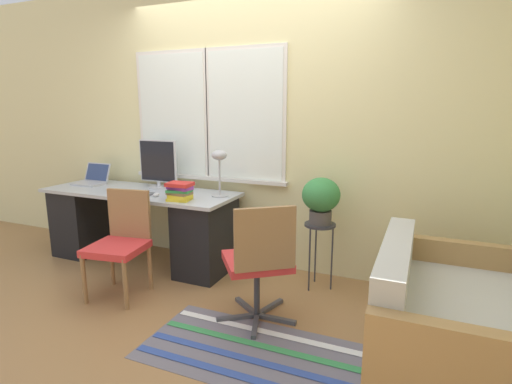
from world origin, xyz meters
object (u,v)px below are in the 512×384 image
(book_stack, at_px, (180,191))
(potted_plant, at_px, (321,197))
(couch_loveseat, at_px, (442,327))
(desk_chair_wooden, at_px, (121,241))
(mouse, at_px, (156,195))
(office_chair_swivel, at_px, (259,260))
(keyboard, at_px, (136,193))
(monitor, at_px, (158,164))
(desk_lamp, at_px, (219,162))
(laptop, at_px, (92,180))
(plant_stand, at_px, (320,231))

(book_stack, xyz_separation_m, potted_plant, (1.18, 0.29, -0.01))
(couch_loveseat, bearing_deg, desk_chair_wooden, 88.65)
(mouse, height_order, office_chair_swivel, office_chair_swivel)
(keyboard, xyz_separation_m, potted_plant, (1.71, 0.23, 0.06))
(potted_plant, bearing_deg, book_stack, -166.23)
(monitor, relative_size, office_chair_swivel, 0.54)
(keyboard, xyz_separation_m, desk_chair_wooden, (0.24, -0.51, -0.28))
(desk_chair_wooden, bearing_deg, desk_lamp, 46.16)
(desk_lamp, height_order, desk_chair_wooden, desk_lamp)
(mouse, relative_size, desk_lamp, 0.18)
(mouse, relative_size, desk_chair_wooden, 0.09)
(laptop, xyz_separation_m, mouse, (1.01, -0.24, -0.03))
(plant_stand, bearing_deg, book_stack, -166.23)
(book_stack, bearing_deg, mouse, 172.58)
(plant_stand, bearing_deg, desk_chair_wooden, -153.15)
(keyboard, relative_size, couch_loveseat, 0.26)
(desk_chair_wooden, distance_m, potted_plant, 1.68)
(monitor, xyz_separation_m, potted_plant, (1.69, -0.09, -0.17))
(book_stack, bearing_deg, desk_lamp, 49.99)
(laptop, xyz_separation_m, plant_stand, (2.48, 0.01, -0.26))
(laptop, bearing_deg, couch_loveseat, -12.97)
(keyboard, xyz_separation_m, desk_lamp, (0.77, 0.23, 0.31))
(book_stack, xyz_separation_m, plant_stand, (1.18, 0.29, -0.30))
(couch_loveseat, bearing_deg, monitor, 71.25)
(desk_lamp, distance_m, plant_stand, 1.08)
(book_stack, height_order, couch_loveseat, book_stack)
(keyboard, height_order, book_stack, book_stack)
(desk_lamp, bearing_deg, desk_chair_wooden, -125.35)
(book_stack, bearing_deg, potted_plant, 13.77)
(laptop, xyz_separation_m, book_stack, (1.29, -0.28, 0.04))
(laptop, distance_m, plant_stand, 2.49)
(office_chair_swivel, height_order, couch_loveseat, office_chair_swivel)
(laptop, bearing_deg, plant_stand, 0.31)
(keyboard, xyz_separation_m, office_chair_swivel, (1.47, -0.50, -0.26))
(mouse, distance_m, plant_stand, 1.51)
(desk_chair_wooden, bearing_deg, monitor, 96.30)
(laptop, height_order, couch_loveseat, laptop)
(desk_lamp, height_order, office_chair_swivel, desk_lamp)
(keyboard, distance_m, couch_loveseat, 2.75)
(desk_chair_wooden, distance_m, couch_loveseat, 2.42)
(potted_plant, bearing_deg, mouse, -170.18)
(desk_chair_wooden, bearing_deg, laptop, 135.62)
(office_chair_swivel, height_order, plant_stand, office_chair_swivel)
(mouse, distance_m, office_chair_swivel, 1.34)
(laptop, xyz_separation_m, keyboard, (0.77, -0.22, -0.04))
(mouse, height_order, potted_plant, potted_plant)
(monitor, distance_m, keyboard, 0.40)
(office_chair_swivel, bearing_deg, potted_plant, -145.36)
(keyboard, height_order, desk_chair_wooden, desk_chair_wooden)
(desk_lamp, distance_m, desk_chair_wooden, 1.08)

